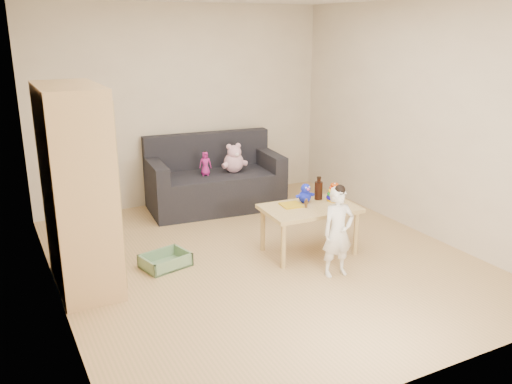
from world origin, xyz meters
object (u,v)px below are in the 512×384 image
wardrobe (78,189)px  play_table (309,230)px  toddler (338,233)px  sofa (215,190)px

wardrobe → play_table: (2.25, -0.33, -0.67)m
play_table → toddler: toddler is taller
sofa → toddler: toddler is taller
wardrobe → toddler: size_ratio=2.15×
wardrobe → sofa: bearing=37.1°
wardrobe → toddler: bearing=-22.7°
wardrobe → sofa: 2.54m
sofa → play_table: play_table is taller
sofa → play_table: size_ratio=1.75×
wardrobe → toddler: wardrobe is taller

